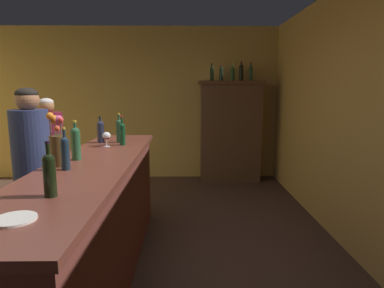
% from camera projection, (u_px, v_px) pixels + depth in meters
% --- Properties ---
extents(floor, '(8.64, 8.64, 0.00)m').
position_uv_depth(floor, '(61.00, 272.00, 3.03)').
color(floor, '#493329').
rests_on(floor, ground).
extents(wall_back, '(5.75, 0.12, 2.77)m').
position_uv_depth(wall_back, '(125.00, 104.00, 6.14)').
color(wall_back, tan).
rests_on(wall_back, ground).
extents(bar_counter, '(0.66, 3.14, 1.08)m').
position_uv_depth(bar_counter, '(95.00, 224.00, 2.76)').
color(bar_counter, brown).
rests_on(bar_counter, ground).
extents(display_cabinet, '(1.14, 0.46, 1.80)m').
position_uv_depth(display_cabinet, '(230.00, 130.00, 5.93)').
color(display_cabinet, brown).
rests_on(display_cabinet, ground).
extents(wine_bottle_pinot, '(0.07, 0.07, 0.31)m').
position_uv_depth(wine_bottle_pinot, '(49.00, 173.00, 1.79)').
color(wine_bottle_pinot, black).
rests_on(wine_bottle_pinot, bar_counter).
extents(wine_bottle_merlot, '(0.06, 0.06, 0.32)m').
position_uv_depth(wine_bottle_merlot, '(119.00, 130.00, 3.62)').
color(wine_bottle_merlot, '#214A2C').
rests_on(wine_bottle_merlot, bar_counter).
extents(wine_bottle_syrah, '(0.08, 0.08, 0.29)m').
position_uv_depth(wine_bottle_syrah, '(101.00, 131.00, 3.61)').
color(wine_bottle_syrah, '#232639').
rests_on(wine_bottle_syrah, bar_counter).
extents(wine_bottle_malbec, '(0.08, 0.08, 0.33)m').
position_uv_depth(wine_bottle_malbec, '(76.00, 142.00, 2.72)').
color(wine_bottle_malbec, '#265333').
rests_on(wine_bottle_malbec, bar_counter).
extents(wine_bottle_chardonnay, '(0.06, 0.06, 0.31)m').
position_uv_depth(wine_bottle_chardonnay, '(65.00, 152.00, 2.39)').
color(wine_bottle_chardonnay, '#182939').
rests_on(wine_bottle_chardonnay, bar_counter).
extents(wine_bottle_riesling, '(0.06, 0.06, 0.31)m').
position_uv_depth(wine_bottle_riesling, '(122.00, 133.00, 3.45)').
color(wine_bottle_riesling, '#123D1F').
rests_on(wine_bottle_riesling, bar_counter).
extents(wine_glass_front, '(0.08, 0.08, 0.15)m').
position_uv_depth(wine_glass_front, '(106.00, 136.00, 3.36)').
color(wine_glass_front, white).
rests_on(wine_glass_front, bar_counter).
extents(flower_arrangement, '(0.13, 0.12, 0.41)m').
position_uv_depth(flower_arrangement, '(58.00, 144.00, 2.51)').
color(flower_arrangement, '#52391C').
rests_on(flower_arrangement, bar_counter).
extents(cheese_plate, '(0.19, 0.19, 0.01)m').
position_uv_depth(cheese_plate, '(15.00, 219.00, 1.48)').
color(cheese_plate, white).
rests_on(cheese_plate, bar_counter).
extents(display_bottle_left, '(0.07, 0.07, 0.30)m').
position_uv_depth(display_bottle_left, '(212.00, 73.00, 5.76)').
color(display_bottle_left, black).
rests_on(display_bottle_left, display_cabinet).
extents(display_bottle_midleft, '(0.07, 0.07, 0.28)m').
position_uv_depth(display_bottle_midleft, '(221.00, 73.00, 5.76)').
color(display_bottle_midleft, '#1F3225').
rests_on(display_bottle_midleft, display_cabinet).
extents(display_bottle_center, '(0.07, 0.07, 0.30)m').
position_uv_depth(display_bottle_center, '(233.00, 73.00, 5.77)').
color(display_bottle_center, '#28502A').
rests_on(display_bottle_center, display_cabinet).
extents(display_bottle_midright, '(0.08, 0.08, 0.34)m').
position_uv_depth(display_bottle_midright, '(241.00, 72.00, 5.76)').
color(display_bottle_midright, black).
rests_on(display_bottle_midright, display_cabinet).
extents(display_bottle_right, '(0.06, 0.06, 0.32)m').
position_uv_depth(display_bottle_right, '(251.00, 73.00, 5.77)').
color(display_bottle_right, '#26472B').
rests_on(display_bottle_right, display_cabinet).
extents(patron_in_grey, '(0.33, 0.33, 1.67)m').
position_uv_depth(patron_in_grey, '(33.00, 170.00, 3.01)').
color(patron_in_grey, brown).
rests_on(patron_in_grey, ground).
extents(patron_redhead, '(0.33, 0.33, 1.56)m').
position_uv_depth(patron_redhead, '(50.00, 158.00, 3.88)').
color(patron_redhead, '#516A43').
rests_on(patron_redhead, ground).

